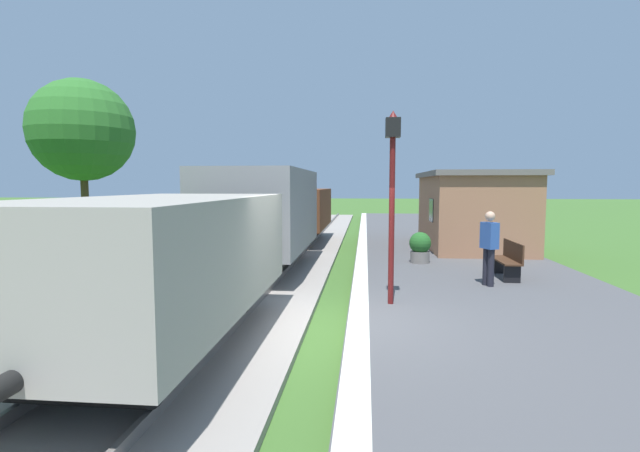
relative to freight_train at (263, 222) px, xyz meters
name	(u,v)px	position (x,y,z in m)	size (l,w,h in m)	color
ground_plane	(335,335)	(2.40, -5.17, -1.51)	(160.00, 160.00, 0.00)	#3D6628
platform_slab	(530,334)	(5.60, -5.17, -1.38)	(6.00, 60.00, 0.25)	#4C4C4F
platform_edge_stripe	(358,321)	(2.80, -5.17, -1.25)	(0.36, 60.00, 0.01)	silver
track_ballast	(199,327)	(0.00, -5.17, -1.45)	(3.80, 60.00, 0.12)	gray
rail_near	(239,321)	(0.72, -5.17, -1.32)	(0.07, 60.00, 0.14)	slate
rail_far	(159,319)	(-0.72, -5.17, -1.32)	(0.07, 60.00, 0.14)	slate
freight_train	(263,222)	(0.00, 0.00, 0.00)	(2.50, 19.40, 2.72)	gray
station_hut	(472,210)	(6.80, 4.59, 0.15)	(3.50, 5.80, 2.78)	#9E6B4C
bench_near_hut	(508,259)	(6.43, -1.12, -0.78)	(0.42, 1.50, 0.91)	#422819
person_waiting	(489,245)	(5.72, -2.09, -0.32)	(0.38, 0.45, 1.71)	black
potted_planter	(420,247)	(4.53, 0.94, -0.78)	(0.64, 0.64, 0.92)	slate
lamp_post_near	(392,172)	(3.41, -3.92, 1.30)	(0.28, 0.28, 3.70)	#591414
tree_trackside_far	(82,131)	(-7.88, 3.98, 3.11)	(3.85, 3.85, 6.55)	#4C3823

